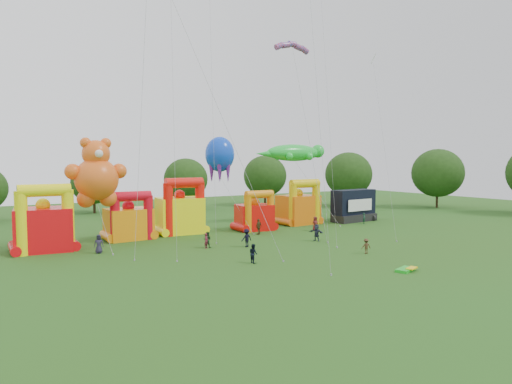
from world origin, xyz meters
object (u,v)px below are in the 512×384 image
spectator_4 (259,227)px  bouncy_castle_0 (44,226)px  teddy_bear_kite (97,178)px  spectator_0 (99,244)px  bouncy_castle_2 (181,212)px  gecko_kite (309,180)px  octopus_kite (225,173)px  stage_trailer (354,206)px

spectator_4 → bouncy_castle_0: bearing=-30.1°
teddy_bear_kite → spectator_0: teddy_bear_kite is taller
spectator_4 → teddy_bear_kite: bearing=-32.6°
bouncy_castle_0 → teddy_bear_kite: size_ratio=0.59×
bouncy_castle_2 → teddy_bear_kite: teddy_bear_kite is taller
teddy_bear_kite → spectator_0: size_ratio=6.24×
spectator_0 → gecko_kite: bearing=27.0°
bouncy_castle_0 → octopus_kite: 23.89m
gecko_kite → octopus_kite: size_ratio=0.97×
bouncy_castle_2 → stage_trailer: (26.76, -2.82, -0.36)m
stage_trailer → gecko_kite: (-7.21, 1.70, 4.08)m
spectator_4 → spectator_0: bearing=-19.8°
bouncy_castle_2 → stage_trailer: 26.91m
bouncy_castle_2 → octopus_kite: 8.46m
gecko_kite → spectator_0: bearing=-168.7°
bouncy_castle_0 → teddy_bear_kite: (5.36, 0.25, 4.73)m
bouncy_castle_2 → stage_trailer: bearing=-6.0°
octopus_kite → teddy_bear_kite: bearing=-167.1°
stage_trailer → octopus_kite: size_ratio=0.60×
bouncy_castle_2 → spectator_0: bouncy_castle_2 is taller
teddy_bear_kite → gecko_kite: bearing=3.7°
bouncy_castle_2 → teddy_bear_kite: (-10.76, -3.08, 4.67)m
stage_trailer → gecko_kite: 8.45m
teddy_bear_kite → spectator_0: (-0.89, -4.25, -6.40)m
octopus_kite → spectator_0: bearing=-155.9°
bouncy_castle_2 → gecko_kite: bearing=-3.3°
bouncy_castle_0 → spectator_0: size_ratio=3.67×
bouncy_castle_2 → spectator_0: (-11.65, -7.33, -1.74)m
stage_trailer → spectator_0: (-38.41, -4.51, -1.38)m
stage_trailer → spectator_4: stage_trailer is taller
stage_trailer → spectator_0: 38.70m
stage_trailer → bouncy_castle_0: bearing=-179.3°
bouncy_castle_2 → bouncy_castle_0: bearing=-168.3°
stage_trailer → teddy_bear_kite: size_ratio=0.64×
bouncy_castle_0 → spectator_4: size_ratio=3.50×
spectator_0 → spectator_4: size_ratio=0.95×
gecko_kite → octopus_kite: (-12.69, 2.09, 1.12)m
teddy_bear_kite → spectator_0: bearing=-101.9°
stage_trailer → spectator_4: (-18.82, -3.07, -1.33)m
bouncy_castle_2 → stage_trailer: size_ratio=0.94×
gecko_kite → stage_trailer: bearing=-13.3°
stage_trailer → octopus_kite: bearing=169.2°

